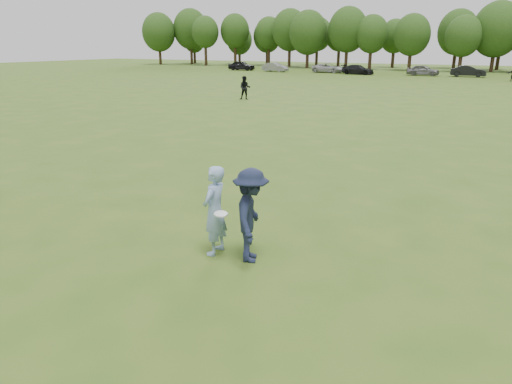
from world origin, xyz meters
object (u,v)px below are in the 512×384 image
at_px(thrower, 215,211).
at_px(car_a, 242,66).
at_px(defender, 251,216).
at_px(car_c, 329,68).
at_px(car_b, 275,67).
at_px(car_d, 358,70).
at_px(player_far_a, 245,88).
at_px(car_f, 468,71).
at_px(car_e, 423,70).

bearing_deg(thrower, car_a, -154.42).
height_order(defender, car_c, defender).
bearing_deg(defender, thrower, 71.83).
height_order(car_b, car_c, car_b).
bearing_deg(car_d, player_far_a, -171.95).
height_order(defender, car_a, defender).
xyz_separation_m(thrower, player_far_a, (-13.05, 24.44, -0.04)).
xyz_separation_m(defender, car_f, (-0.49, 61.00, -0.23)).
relative_size(player_far_a, car_a, 0.40).
bearing_deg(car_f, car_d, 92.56).
distance_m(car_b, car_e, 22.17).
xyz_separation_m(thrower, car_a, (-34.28, 60.95, -0.17)).
distance_m(player_far_a, car_b, 38.17).
height_order(car_a, car_e, car_a).
bearing_deg(defender, car_c, -4.64).
bearing_deg(car_c, car_a, 94.93).
bearing_deg(car_f, thrower, 175.15).
bearing_deg(car_c, car_f, -86.16).
distance_m(car_a, car_e, 28.92).
relative_size(player_far_a, car_d, 0.39).
distance_m(defender, car_a, 70.27).
distance_m(defender, car_f, 61.00).
height_order(car_d, car_e, car_e).
height_order(thrower, defender, defender).
xyz_separation_m(thrower, defender, (0.81, 0.06, 0.02)).
xyz_separation_m(car_b, car_f, (27.82, 1.30, 0.04)).
bearing_deg(car_b, thrower, -148.39).
xyz_separation_m(car_b, car_e, (22.15, 1.06, 0.04)).
relative_size(thrower, car_b, 0.45).
distance_m(defender, car_c, 64.27).
distance_m(defender, car_b, 66.07).
bearing_deg(car_b, car_a, 86.94).
height_order(defender, car_e, defender).
distance_m(defender, car_d, 61.04).
height_order(thrower, car_d, thrower).
xyz_separation_m(car_a, car_b, (6.78, -1.19, -0.07)).
height_order(thrower, player_far_a, thrower).
relative_size(thrower, car_f, 0.42).
relative_size(car_a, car_f, 1.01).
height_order(thrower, car_f, thrower).
height_order(thrower, car_a, thrower).
xyz_separation_m(car_a, car_d, (20.21, -1.68, -0.09)).
xyz_separation_m(thrower, car_f, (0.32, 61.06, -0.21)).
xyz_separation_m(defender, car_c, (-19.95, 61.10, -0.26)).
distance_m(car_a, car_b, 6.88).
bearing_deg(car_f, player_far_a, 155.39).
bearing_deg(player_far_a, car_c, 76.49).
height_order(defender, car_f, defender).
bearing_deg(car_d, car_b, 94.28).
bearing_deg(thrower, defender, 90.78).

